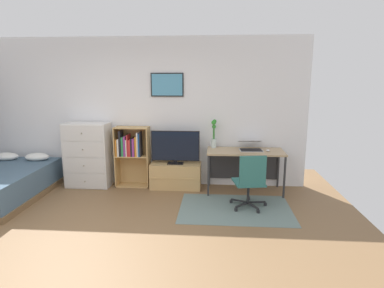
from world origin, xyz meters
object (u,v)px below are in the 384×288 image
at_px(laptop, 250,146).
at_px(bookshelf, 131,151).
at_px(television, 175,147).
at_px(desk, 245,157).
at_px(bed, 0,184).
at_px(office_chair, 250,180).
at_px(dresser, 88,155).
at_px(tv_stand, 176,176).
at_px(computer_mouse, 268,150).
at_px(bamboo_vase, 214,132).

bearing_deg(laptop, bookshelf, 174.06).
relative_size(television, desk, 0.66).
distance_m(bed, office_chair, 4.10).
bearing_deg(dresser, tv_stand, 0.54).
relative_size(dresser, television, 1.37).
distance_m(bookshelf, laptop, 2.16).
bearing_deg(desk, office_chair, -89.00).
relative_size(desk, laptop, 2.94).
bearing_deg(bookshelf, bed, -158.12).
xyz_separation_m(television, office_chair, (1.25, -0.87, -0.30)).
relative_size(computer_mouse, bamboo_vase, 0.20).
bearing_deg(dresser, computer_mouse, -2.23).
relative_size(bed, tv_stand, 2.17).
relative_size(desk, bamboo_vase, 2.57).
bearing_deg(desk, television, 179.77).
relative_size(tv_stand, desk, 0.69).
bearing_deg(tv_stand, computer_mouse, -4.99).
bearing_deg(computer_mouse, bamboo_vase, 165.80).
height_order(tv_stand, laptop, laptop).
bearing_deg(bookshelf, television, -4.71).
distance_m(television, laptop, 1.33).
bearing_deg(bamboo_vase, dresser, -177.26).
xyz_separation_m(office_chair, bamboo_vase, (-0.57, 0.99, 0.57)).
bearing_deg(office_chair, desk, 81.14).
distance_m(bookshelf, bamboo_vase, 1.55).
relative_size(bookshelf, office_chair, 1.29).
xyz_separation_m(television, bamboo_vase, (0.68, 0.12, 0.27)).
bearing_deg(office_chair, computer_mouse, 54.33).
distance_m(tv_stand, computer_mouse, 1.70).
bearing_deg(tv_stand, laptop, -1.07).
height_order(tv_stand, television, television).
xyz_separation_m(tv_stand, bamboo_vase, (0.68, 0.10, 0.80)).
distance_m(bed, desk, 4.16).
bearing_deg(bamboo_vase, office_chair, -60.21).
height_order(bookshelf, office_chair, bookshelf).
xyz_separation_m(desk, computer_mouse, (0.38, -0.11, 0.15)).
distance_m(dresser, bamboo_vase, 2.34).
bearing_deg(bookshelf, computer_mouse, -4.38).
height_order(television, bamboo_vase, bamboo_vase).
bearing_deg(office_chair, television, 135.14).
distance_m(bookshelf, desk, 2.06).
height_order(television, computer_mouse, television).
xyz_separation_m(bed, bamboo_vase, (3.53, 0.86, 0.78)).
relative_size(bookshelf, desk, 0.84).
height_order(dresser, computer_mouse, dresser).
xyz_separation_m(bookshelf, office_chair, (2.08, -0.94, -0.21)).
xyz_separation_m(bed, tv_stand, (2.84, 0.76, -0.02)).
xyz_separation_m(bed, laptop, (4.17, 0.74, 0.56)).
bearing_deg(computer_mouse, tv_stand, 175.01).
xyz_separation_m(desk, laptop, (0.09, 0.00, 0.20)).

